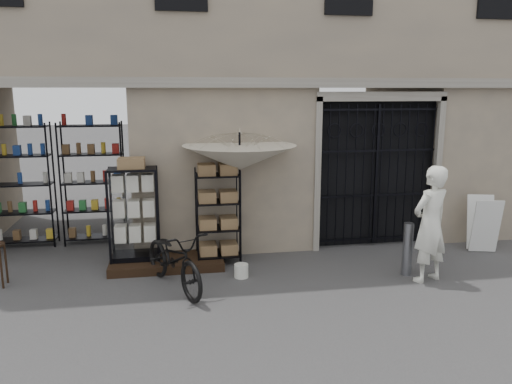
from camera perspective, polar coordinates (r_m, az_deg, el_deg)
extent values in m
plane|color=black|center=(8.10, 7.40, -11.21)|extent=(80.00, 80.00, 0.00)
cube|color=gray|center=(11.42, 1.88, 18.53)|extent=(14.00, 4.00, 9.00)
cube|color=black|center=(10.30, -22.14, 1.67)|extent=(3.00, 1.70, 3.00)
cube|color=black|center=(10.84, -21.75, 0.82)|extent=(2.70, 0.50, 2.50)
cube|color=black|center=(10.34, 13.24, 2.26)|extent=(2.50, 0.06, 3.00)
cube|color=black|center=(10.20, 13.57, 1.84)|extent=(0.05, 0.05, 2.80)
cube|color=black|center=(9.19, -10.14, -7.96)|extent=(2.00, 0.90, 0.15)
cube|color=black|center=(9.30, -13.54, -7.09)|extent=(0.90, 0.65, 0.09)
cube|color=silver|center=(8.85, -14.19, -2.85)|extent=(0.75, 0.15, 1.53)
cube|color=silver|center=(9.11, -13.74, -3.01)|extent=(0.75, 0.49, 1.28)
cube|color=olive|center=(8.92, -14.04, 2.94)|extent=(0.51, 0.43, 0.18)
cube|color=black|center=(9.07, -4.38, -2.82)|extent=(0.80, 0.61, 1.74)
cube|color=olive|center=(9.08, -4.37, -3.15)|extent=(0.69, 0.49, 1.31)
cylinder|color=black|center=(8.99, -1.85, -0.78)|extent=(0.05, 0.05, 2.39)
imported|color=beige|center=(8.84, -1.89, 4.74)|extent=(2.16, 2.19, 1.61)
cylinder|color=silver|center=(8.56, -1.70, -8.99)|extent=(0.26, 0.26, 0.23)
imported|color=black|center=(8.25, -9.22, -10.81)|extent=(1.02, 1.18, 1.90)
cylinder|color=slate|center=(8.95, 16.94, -6.26)|extent=(0.20, 0.20, 0.92)
imported|color=silver|center=(8.93, 18.86, -9.53)|extent=(1.37, 2.07, 0.46)
cube|color=silver|center=(10.56, 24.82, -3.59)|extent=(0.56, 0.38, 1.07)
cube|color=silver|center=(10.86, 24.25, -3.13)|extent=(0.56, 0.38, 1.07)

